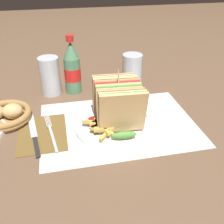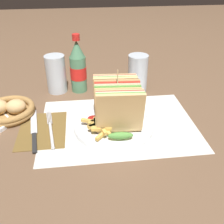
% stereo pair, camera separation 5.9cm
% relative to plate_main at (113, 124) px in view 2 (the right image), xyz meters
% --- Properties ---
extents(ground_plane, '(4.00, 4.00, 0.00)m').
position_rel_plate_main_xyz_m(ground_plane, '(0.00, -0.00, -0.01)').
color(ground_plane, brown).
extents(placemat, '(0.46, 0.33, 0.00)m').
position_rel_plate_main_xyz_m(placemat, '(0.02, 0.01, -0.01)').
color(placemat, silver).
rests_on(placemat, ground_plane).
extents(plate_main, '(0.24, 0.24, 0.02)m').
position_rel_plate_main_xyz_m(plate_main, '(0.00, 0.00, 0.00)').
color(plate_main, white).
rests_on(plate_main, ground_plane).
extents(club_sandwich, '(0.13, 0.20, 0.17)m').
position_rel_plate_main_xyz_m(club_sandwich, '(0.01, -0.00, 0.07)').
color(club_sandwich, tan).
rests_on(club_sandwich, plate_main).
extents(fries_pile, '(0.10, 0.11, 0.02)m').
position_rel_plate_main_xyz_m(fries_pile, '(-0.04, -0.03, 0.02)').
color(fries_pile, gold).
rests_on(fries_pile, plate_main).
extents(ketchup_blob, '(0.04, 0.03, 0.01)m').
position_rel_plate_main_xyz_m(ketchup_blob, '(-0.06, 0.01, 0.02)').
color(ketchup_blob, maroon).
rests_on(ketchup_blob, plate_main).
extents(napkin, '(0.14, 0.19, 0.00)m').
position_rel_plate_main_xyz_m(napkin, '(-0.21, 0.01, -0.01)').
color(napkin, brown).
rests_on(napkin, ground_plane).
extents(fork, '(0.04, 0.20, 0.01)m').
position_rel_plate_main_xyz_m(fork, '(-0.18, -0.01, -0.00)').
color(fork, silver).
rests_on(fork, napkin).
extents(knife, '(0.05, 0.22, 0.00)m').
position_rel_plate_main_xyz_m(knife, '(-0.23, 0.00, -0.00)').
color(knife, black).
rests_on(knife, napkin).
extents(coke_bottle_near, '(0.06, 0.06, 0.21)m').
position_rel_plate_main_xyz_m(coke_bottle_near, '(-0.10, 0.26, 0.08)').
color(coke_bottle_near, '#4C7F5B').
rests_on(coke_bottle_near, ground_plane).
extents(glass_near, '(0.07, 0.07, 0.14)m').
position_rel_plate_main_xyz_m(glass_near, '(0.12, 0.23, 0.05)').
color(glass_near, silver).
rests_on(glass_near, ground_plane).
extents(glass_far, '(0.07, 0.07, 0.14)m').
position_rel_plate_main_xyz_m(glass_far, '(-0.18, 0.26, 0.06)').
color(glass_far, silver).
rests_on(glass_far, ground_plane).
extents(bread_basket, '(0.16, 0.16, 0.06)m').
position_rel_plate_main_xyz_m(bread_basket, '(-0.32, 0.10, 0.01)').
color(bread_basket, olive).
rests_on(bread_basket, ground_plane).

